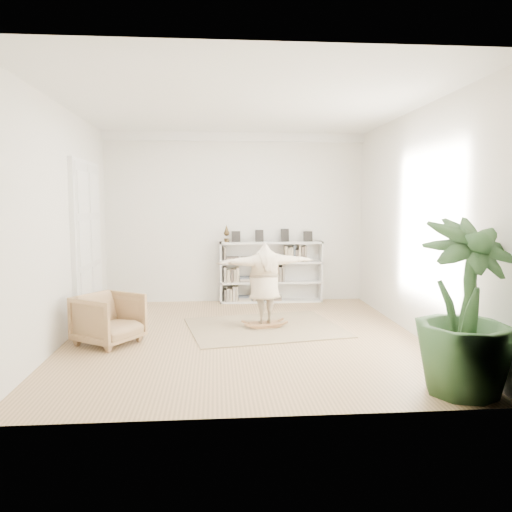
% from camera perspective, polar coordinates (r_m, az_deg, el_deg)
% --- Properties ---
extents(floor, '(6.00, 6.00, 0.00)m').
position_cam_1_polar(floor, '(8.03, -1.40, -9.24)').
color(floor, olive).
rests_on(floor, ground).
extents(room_shell, '(6.00, 6.00, 6.00)m').
position_cam_1_polar(room_shell, '(10.78, -2.37, 13.46)').
color(room_shell, silver).
rests_on(room_shell, floor).
extents(doors, '(0.09, 1.78, 2.92)m').
position_cam_1_polar(doors, '(9.34, -18.69, 1.32)').
color(doors, white).
rests_on(doors, floor).
extents(bookshelf, '(2.20, 0.35, 1.64)m').
position_cam_1_polar(bookshelf, '(10.72, 1.70, -1.91)').
color(bookshelf, silver).
rests_on(bookshelf, floor).
extents(armchair, '(1.15, 1.15, 0.77)m').
position_cam_1_polar(armchair, '(7.88, -16.47, -6.92)').
color(armchair, tan).
rests_on(armchair, floor).
extents(rug, '(2.82, 2.42, 0.02)m').
position_cam_1_polar(rug, '(8.58, 0.97, -8.16)').
color(rug, tan).
rests_on(rug, floor).
extents(rocker_board, '(0.56, 0.40, 0.11)m').
position_cam_1_polar(rocker_board, '(8.57, 0.97, -7.78)').
color(rocker_board, olive).
rests_on(rocker_board, rug).
extents(person, '(1.73, 0.75, 1.36)m').
position_cam_1_polar(person, '(8.42, 0.98, -2.87)').
color(person, beige).
rests_on(person, rocker_board).
extents(houseplant, '(1.30, 1.30, 1.96)m').
position_cam_1_polar(houseplant, '(5.97, 22.82, -5.40)').
color(houseplant, '#2A4B25').
rests_on(houseplant, floor).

